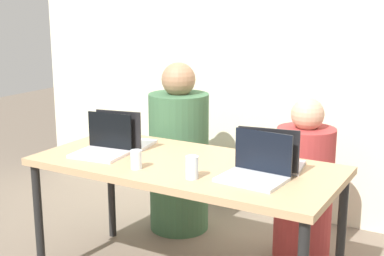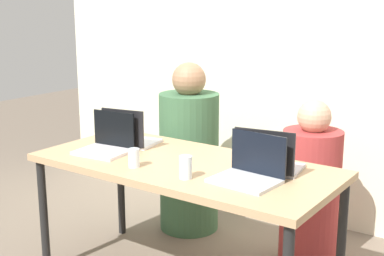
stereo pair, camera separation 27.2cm
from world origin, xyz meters
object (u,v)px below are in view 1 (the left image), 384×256
person_on_right (304,188)px  laptop_front_right (256,169)px  person_on_left (179,157)px  laptop_back_right (271,160)px  water_glass_right (192,169)px  laptop_front_left (103,146)px  laptop_back_left (125,139)px  water_glass_left (136,161)px

person_on_right → laptop_front_right: size_ratio=3.15×
person_on_left → laptop_back_right: bearing=145.1°
laptop_back_right → water_glass_right: size_ratio=3.06×
laptop_front_left → laptop_back_right: laptop_back_right is taller
laptop_back_right → laptop_back_left: bearing=-7.7°
person_on_right → water_glass_right: bearing=85.1°
person_on_right → laptop_back_left: bearing=45.2°
laptop_back_right → water_glass_left: (-0.63, -0.35, -0.01)m
laptop_back_left → water_glass_left: laptop_back_left is taller
laptop_back_left → laptop_front_right: bearing=159.5°
laptop_front_left → laptop_front_right: laptop_front_right is taller
person_on_left → water_glass_right: 1.15m
person_on_right → laptop_back_right: (-0.01, -0.58, 0.34)m
person_on_left → person_on_right: 0.93m
person_on_left → laptop_front_left: person_on_left is taller
laptop_front_right → water_glass_right: 0.32m
person_on_right → laptop_front_left: bearing=52.2°
person_on_left → laptop_front_left: bearing=84.7°
water_glass_right → water_glass_left: bearing=-179.1°
laptop_back_left → laptop_back_right: size_ratio=0.92×
laptop_back_right → person_on_left: bearing=-41.4°
person_on_left → laptop_front_right: person_on_left is taller
person_on_right → laptop_front_right: 0.84m
laptop_front_left → laptop_back_right: 0.98m
person_on_left → laptop_front_left: 0.84m
water_glass_left → water_glass_right: size_ratio=0.88×
laptop_front_right → laptop_back_right: (0.01, 0.19, 0.00)m
laptop_back_left → water_glass_left: 0.45m
person_on_left → laptop_back_left: (-0.02, -0.60, 0.27)m
laptop_front_left → water_glass_right: 0.68m
laptop_back_right → person_on_right: bearing=-99.9°
laptop_front_left → water_glass_right: laptop_front_left is taller
person_on_right → water_glass_right: size_ratio=9.01×
water_glass_left → laptop_back_left: bearing=134.2°
person_on_right → laptop_back_right: size_ratio=2.94×
person_on_left → water_glass_right: person_on_left is taller
laptop_front_right → person_on_right: bearing=93.3°
laptop_front_left → laptop_back_right: size_ratio=0.88×
water_glass_left → water_glass_right: (0.34, 0.01, 0.01)m
laptop_front_right → water_glass_left: size_ratio=3.27×
water_glass_right → person_on_left: bearing=124.5°
person_on_right → laptop_back_left: 1.18m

